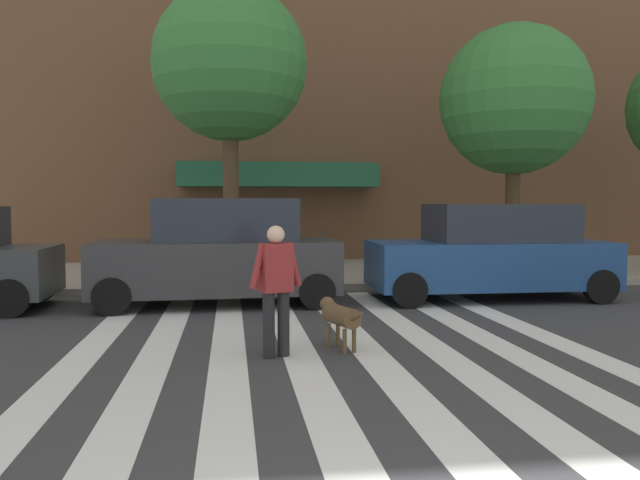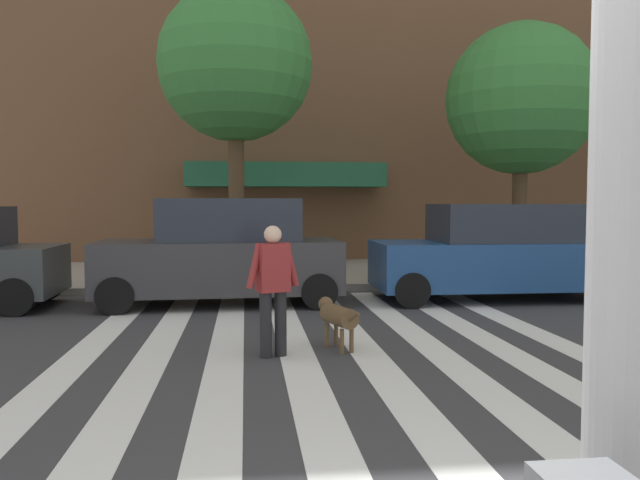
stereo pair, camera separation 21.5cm
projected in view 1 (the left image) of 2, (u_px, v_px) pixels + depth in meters
The scene contains 9 objects.
ground_plane at pixel (299, 359), 7.66m from camera, with size 160.00×160.00×0.00m, color #353538.
sidewalk_far at pixel (263, 273), 16.38m from camera, with size 80.00×6.00×0.15m, color gray.
crosswalk_stripes at pixel (338, 358), 7.73m from camera, with size 6.75×11.04×0.01m.
parked_car_behind_first at pixel (219, 254), 11.72m from camera, with size 4.55×2.00×2.00m.
parked_car_third_in_line at pixel (492, 253), 12.48m from camera, with size 4.74×2.00×1.90m.
street_tree_nearest at pixel (230, 65), 14.53m from camera, with size 3.61×3.61×6.82m.
street_tree_middle at pixel (514, 101), 15.19m from camera, with size 3.62×3.62×6.08m.
pedestrian_dog_walker at pixel (276, 283), 7.74m from camera, with size 0.69×0.35×1.64m.
dog_on_leash at pixel (339, 316), 8.18m from camera, with size 0.48×0.98×0.65m.
Camera 1 is at (-0.81, -1.71, 1.92)m, focal length 35.11 mm.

